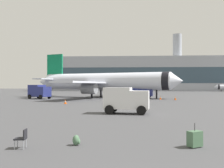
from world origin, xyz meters
The scene contains 11 objects.
airplane_at_gate centered at (-5.20, 51.73, 3.66)m, with size 34.82×31.83×10.50m.
service_truck centered at (-18.03, 45.81, 1.61)m, with size 5.26×4.32×2.90m.
fuel_truck centered at (2.56, 49.24, 1.77)m, with size 6.38×3.75×3.20m.
cargo_van centered at (0.05, 20.10, 1.45)m, with size 4.63×2.85×2.60m.
safety_cone_near centered at (9.37, 43.23, 0.38)m, with size 0.44×0.44×0.78m.
safety_cone_mid centered at (-9.18, 32.51, 0.30)m, with size 0.44×0.44×0.60m.
safety_cone_far centered at (6.82, 45.24, 0.33)m, with size 0.44×0.44×0.67m.
rolling_suitcase centered at (3.22, 6.93, 0.39)m, with size 0.75×0.68×1.10m.
traveller_backpack centered at (-2.23, 6.98, 0.23)m, with size 0.36×0.40×0.48m.
gate_chair centered at (-4.53, 6.25, 0.50)m, with size 0.53×0.53×0.86m.
terminal_building centered at (15.69, 123.97, 8.62)m, with size 109.01×17.25×29.03m.
Camera 1 is at (0.13, -4.53, 2.82)m, focal length 39.71 mm.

